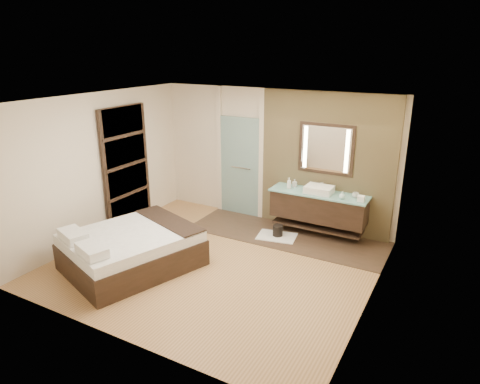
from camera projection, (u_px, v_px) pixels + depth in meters
The scene contains 15 objects.
floor at pixel (216, 263), 7.19m from camera, with size 5.00×5.00×0.00m, color olive.
tile_strip at pixel (286, 235), 8.25m from camera, with size 3.80×1.30×0.01m, color #362A1D.
stone_wall at pixel (326, 164), 8.09m from camera, with size 2.60×0.08×2.70m, color tan.
vanity at pixel (318, 207), 8.10m from camera, with size 1.85×0.55×0.88m.
mirror_unit at pixel (326, 149), 7.95m from camera, with size 1.06×0.04×0.96m.
frosted_door at pixel (240, 163), 9.00m from camera, with size 1.10×0.12×2.70m.
shoji_partition at pixel (126, 167), 8.41m from camera, with size 0.06×1.20×2.40m.
bed at pixel (131, 249), 6.98m from camera, with size 2.14×2.39×0.76m.
bath_mat at pixel (277, 236), 8.17m from camera, with size 0.72×0.50×0.02m, color silver.
waste_bin at pixel (278, 231), 8.15m from camera, with size 0.19×0.19×0.24m, color black.
tissue_box at pixel (361, 199), 7.54m from camera, with size 0.12×0.12×0.10m, color white.
soap_bottle_a at pixel (289, 183), 8.20m from camera, with size 0.08×0.08×0.22m, color white.
soap_bottle_b at pixel (295, 183), 8.31m from camera, with size 0.07×0.07×0.15m, color #B2B2B2.
soap_bottle_c at pixel (342, 195), 7.65m from camera, with size 0.11×0.11×0.14m, color silver.
cup at pixel (355, 195), 7.73m from camera, with size 0.11×0.11×0.09m, color silver.
Camera 1 is at (3.44, -5.44, 3.45)m, focal length 32.00 mm.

